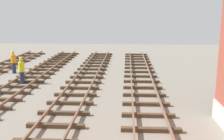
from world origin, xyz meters
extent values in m
cube|color=#4C3826|center=(0.82, 7.31, 0.09)|extent=(2.50, 0.24, 0.18)
cube|color=#4C3826|center=(0.82, 8.94, 0.09)|extent=(2.50, 0.24, 0.18)
cube|color=#4C3826|center=(0.82, 10.57, 0.09)|extent=(2.50, 0.24, 0.18)
cube|color=#4C3826|center=(0.82, 12.19, 0.09)|extent=(2.50, 0.24, 0.18)
cube|color=#4C3826|center=(0.82, 13.82, 0.09)|extent=(2.50, 0.24, 0.18)
cube|color=#4C3826|center=(0.82, 15.44, 0.09)|extent=(2.50, 0.24, 0.18)
cube|color=#4C3826|center=(0.82, 17.07, 0.09)|extent=(2.50, 0.24, 0.18)
cube|color=#4C3826|center=(0.82, 18.69, 0.09)|extent=(2.50, 0.24, 0.18)
cube|color=#4C3826|center=(0.82, 20.32, 0.09)|extent=(2.50, 0.24, 0.18)
cube|color=#4C3826|center=(0.82, 21.94, 0.09)|extent=(2.50, 0.24, 0.18)
cube|color=#4C3826|center=(0.82, 23.57, 0.09)|extent=(2.50, 0.24, 0.18)
cube|color=#4C3826|center=(0.82, 25.19, 0.09)|extent=(2.50, 0.24, 0.18)
cube|color=#4C3826|center=(0.82, 26.82, 0.09)|extent=(2.50, 0.24, 0.18)
cube|color=#4C3826|center=(0.82, 28.44, 0.09)|extent=(2.50, 0.24, 0.18)
cube|color=#4C3826|center=(-3.21, 7.50, 0.09)|extent=(2.50, 0.24, 0.18)
cube|color=#4C3826|center=(-3.21, 9.00, 0.09)|extent=(2.50, 0.24, 0.18)
cube|color=#4C3826|center=(-3.21, 10.50, 0.09)|extent=(2.50, 0.24, 0.18)
cube|color=#4C3826|center=(-3.21, 12.00, 0.09)|extent=(2.50, 0.24, 0.18)
cube|color=#4C3826|center=(-3.21, 13.50, 0.09)|extent=(2.50, 0.24, 0.18)
cube|color=#4C3826|center=(-3.21, 15.00, 0.09)|extent=(2.50, 0.24, 0.18)
cube|color=#4C3826|center=(-3.21, 16.50, 0.09)|extent=(2.50, 0.24, 0.18)
cube|color=#4C3826|center=(-3.21, 18.00, 0.09)|extent=(2.50, 0.24, 0.18)
cube|color=#4C3826|center=(-3.21, 19.50, 0.09)|extent=(2.50, 0.24, 0.18)
cube|color=#4C3826|center=(-3.21, 21.00, 0.09)|extent=(2.50, 0.24, 0.18)
cube|color=#4C3826|center=(-3.21, 22.51, 0.09)|extent=(2.50, 0.24, 0.18)
cube|color=#4C3826|center=(-3.21, 24.01, 0.09)|extent=(2.50, 0.24, 0.18)
cube|color=#4C3826|center=(-3.21, 25.51, 0.09)|extent=(2.50, 0.24, 0.18)
cube|color=#4C3826|center=(-3.21, 27.01, 0.09)|extent=(2.50, 0.24, 0.18)
cube|color=#4C3826|center=(-3.21, 28.51, 0.09)|extent=(2.50, 0.24, 0.18)
cube|color=#4C3826|center=(-7.24, 10.89, 0.09)|extent=(2.50, 0.24, 0.18)
cube|color=#4C3826|center=(-7.24, 12.25, 0.09)|extent=(2.50, 0.24, 0.18)
cube|color=#4C3826|center=(-7.24, 13.61, 0.09)|extent=(2.50, 0.24, 0.18)
cube|color=#4C3826|center=(-7.24, 14.97, 0.09)|extent=(2.50, 0.24, 0.18)
cube|color=#4C3826|center=(-7.24, 16.33, 0.09)|extent=(2.50, 0.24, 0.18)
cube|color=#4C3826|center=(-7.24, 17.69, 0.09)|extent=(2.50, 0.24, 0.18)
cube|color=#4C3826|center=(-7.24, 19.05, 0.09)|extent=(2.50, 0.24, 0.18)
cube|color=#4C3826|center=(-7.24, 20.41, 0.09)|extent=(2.50, 0.24, 0.18)
cube|color=#4C3826|center=(-7.24, 21.77, 0.09)|extent=(2.50, 0.24, 0.18)
cube|color=#4C3826|center=(-7.24, 23.13, 0.09)|extent=(2.50, 0.24, 0.18)
cube|color=#4C3826|center=(-7.24, 24.49, 0.09)|extent=(2.50, 0.24, 0.18)
cube|color=#4C3826|center=(-7.24, 25.85, 0.09)|extent=(2.50, 0.24, 0.18)
cube|color=#4C3826|center=(-7.24, 27.22, 0.09)|extent=(2.50, 0.24, 0.18)
cube|color=#4C3826|center=(-7.24, 28.58, 0.09)|extent=(2.50, 0.24, 0.18)
cube|color=#4C3826|center=(-11.28, 19.79, 0.09)|extent=(2.50, 0.24, 0.18)
cube|color=#4C3826|center=(-11.28, 21.51, 0.09)|extent=(2.50, 0.24, 0.18)
cube|color=#4C3826|center=(-11.28, 23.23, 0.09)|extent=(2.50, 0.24, 0.18)
cube|color=#4C3826|center=(-11.28, 24.95, 0.09)|extent=(2.50, 0.24, 0.18)
cube|color=#4C3826|center=(-11.28, 26.68, 0.09)|extent=(2.50, 0.24, 0.18)
cube|color=#4C3826|center=(-11.28, 28.40, 0.09)|extent=(2.50, 0.24, 0.18)
cylinder|color=#262D4C|center=(-7.46, 14.75, 0.42)|extent=(0.32, 0.32, 0.85)
cylinder|color=yellow|center=(-7.46, 14.75, 1.18)|extent=(0.40, 0.40, 0.65)
sphere|color=tan|center=(-7.46, 14.75, 1.62)|extent=(0.24, 0.24, 0.24)
sphere|color=yellow|center=(-7.46, 14.75, 1.76)|extent=(0.22, 0.22, 0.22)
cylinder|color=#262D4C|center=(-9.40, 18.03, 0.42)|extent=(0.32, 0.32, 0.85)
cylinder|color=orange|center=(-9.40, 18.03, 1.18)|extent=(0.40, 0.40, 0.65)
sphere|color=tan|center=(-9.40, 18.03, 1.62)|extent=(0.24, 0.24, 0.24)
sphere|color=yellow|center=(-9.40, 18.03, 1.76)|extent=(0.22, 0.22, 0.22)
camera|label=1|loc=(-0.19, -3.23, 4.78)|focal=43.78mm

